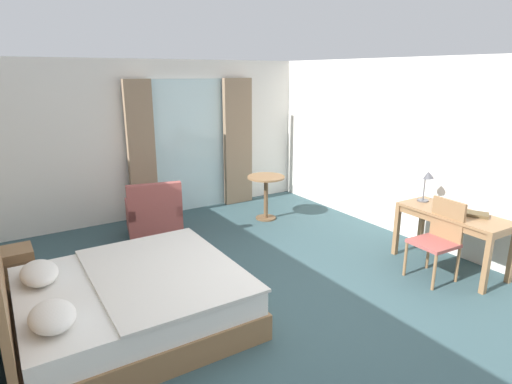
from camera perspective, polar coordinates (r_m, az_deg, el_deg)
The scene contains 14 objects.
ground at distance 4.68m, azimuth 4.57°, elevation -15.67°, with size 5.99×7.98×0.10m, color #334C51.
wall_back at distance 7.39m, azimuth -12.98°, elevation 6.90°, with size 5.59×0.12×2.59m, color silver.
wall_right at distance 6.16m, azimuth 25.67°, elevation 4.02°, with size 0.12×7.58×2.59m, color silver.
balcony_glass_door at distance 7.54m, azimuth -8.80°, elevation 6.09°, with size 1.36×0.02×2.28m, color silver.
curtain_panel_left at distance 7.14m, azimuth -15.12°, elevation 5.21°, with size 0.44×0.10×2.29m, color #897056.
curtain_panel_right at distance 7.86m, azimuth -2.46°, elevation 6.68°, with size 0.55×0.10×2.29m, color #897056.
bed at distance 4.38m, azimuth -17.24°, elevation -13.82°, with size 2.10×1.89×1.12m.
nightstand at distance 5.50m, azimuth -29.66°, elevation -9.21°, with size 0.41×0.39×0.52m.
writing_desk at distance 5.77m, azimuth 24.94°, elevation -3.35°, with size 0.60×1.33×0.74m.
desk_chair at distance 5.47m, azimuth 23.36°, elevation -5.39°, with size 0.47×0.48×0.96m.
desk_lamp at distance 6.00m, azimuth 22.02°, elevation 1.59°, with size 0.17×0.17×0.42m.
closed_book at distance 5.72m, azimuth 27.47°, elevation -2.67°, with size 0.19×0.27×0.04m, color brown.
armchair_by_window at distance 6.47m, azimuth -13.54°, elevation -3.10°, with size 0.90×0.88×0.89m.
round_cafe_table at distance 7.04m, azimuth 1.35°, elevation 0.56°, with size 0.62×0.62×0.74m.
Camera 1 is at (-2.44, -3.16, 2.39)m, focal length 29.79 mm.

